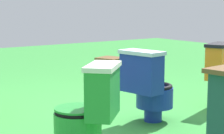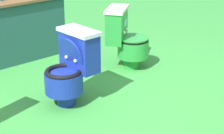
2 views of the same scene
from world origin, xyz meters
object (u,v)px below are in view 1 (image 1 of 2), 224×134
at_px(toilet_green, 89,110).
at_px(small_crate, 110,69).
at_px(lemon_bucket, 120,78).
at_px(toilet_blue, 149,85).

distance_m(toilet_green, small_crate, 3.30).
bearing_deg(small_crate, lemon_bucket, 69.83).
height_order(toilet_green, small_crate, toilet_green).
bearing_deg(lemon_bucket, toilet_green, 48.47).
distance_m(toilet_blue, small_crate, 2.39).
xyz_separation_m(toilet_green, small_crate, (-2.04, -2.59, -0.20)).
xyz_separation_m(toilet_green, lemon_bucket, (-1.86, -2.10, -0.25)).
height_order(toilet_green, lemon_bucket, toilet_green).
xyz_separation_m(small_crate, lemon_bucket, (0.18, 0.49, -0.06)).
bearing_deg(small_crate, toilet_green, 51.79).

